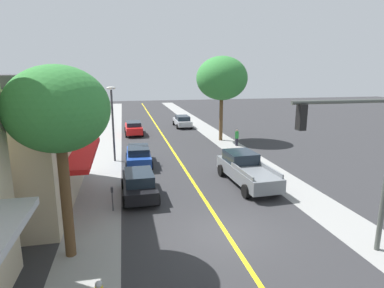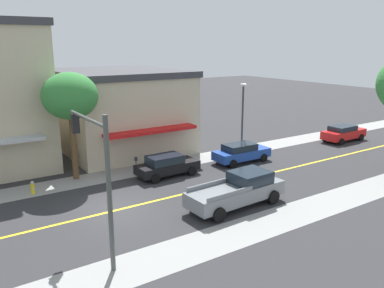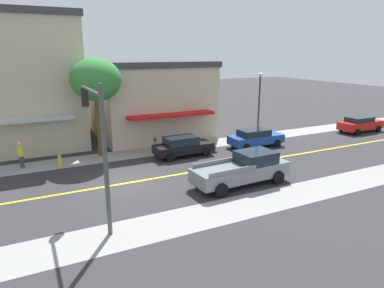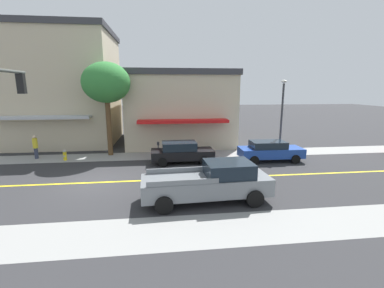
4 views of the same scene
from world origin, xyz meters
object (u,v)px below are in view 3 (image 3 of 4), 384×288
at_px(parking_meter, 155,143).
at_px(blue_sedan_left_curb, 255,138).
at_px(traffic_light_mast, 98,133).
at_px(pedestrian_yellow_shirt, 21,154).
at_px(grey_pickup_truck, 244,169).
at_px(street_lamp, 259,99).
at_px(black_sedan_left_curb, 183,146).
at_px(street_tree_right_corner, 96,80).
at_px(red_sedan_left_curb, 360,124).
at_px(fire_hydrant, 60,160).

distance_m(parking_meter, blue_sedan_left_curb, 8.41).
xyz_separation_m(traffic_light_mast, pedestrian_yellow_shirt, (-10.28, -3.26, -3.30)).
height_order(parking_meter, grey_pickup_truck, grey_pickup_truck).
relative_size(street_lamp, black_sedan_left_curb, 1.32).
xyz_separation_m(traffic_light_mast, blue_sedan_left_curb, (-7.55, 14.28, -3.48)).
bearing_deg(grey_pickup_truck, parking_meter, 104.28).
height_order(street_tree_right_corner, grey_pickup_truck, street_tree_right_corner).
xyz_separation_m(street_lamp, red_sedan_left_curb, (1.91, 11.08, -2.91)).
distance_m(street_tree_right_corner, blue_sedan_left_curb, 13.43).
bearing_deg(pedestrian_yellow_shirt, blue_sedan_left_curb, -78.74).
bearing_deg(blue_sedan_left_curb, fire_hydrant, 173.92).
relative_size(street_tree_right_corner, fire_hydrant, 8.85).
bearing_deg(black_sedan_left_curb, parking_meter, 137.93).
height_order(street_tree_right_corner, black_sedan_left_curb, street_tree_right_corner).
height_order(traffic_light_mast, grey_pickup_truck, traffic_light_mast).
height_order(street_tree_right_corner, red_sedan_left_curb, street_tree_right_corner).
relative_size(street_tree_right_corner, black_sedan_left_curb, 1.62).
bearing_deg(black_sedan_left_curb, traffic_light_mast, -135.87).
height_order(parking_meter, street_lamp, street_lamp).
distance_m(street_tree_right_corner, grey_pickup_truck, 12.57).
height_order(black_sedan_left_curb, grey_pickup_truck, grey_pickup_truck).
xyz_separation_m(red_sedan_left_curb, black_sedan_left_curb, (-0.36, -19.23, -0.01)).
bearing_deg(blue_sedan_left_curb, street_tree_right_corner, 166.23).
height_order(parking_meter, traffic_light_mast, traffic_light_mast).
xyz_separation_m(traffic_light_mast, street_lamp, (-9.39, 15.88, -0.55)).
bearing_deg(black_sedan_left_curb, pedestrian_yellow_shirt, 166.19).
bearing_deg(blue_sedan_left_curb, black_sedan_left_curb, 178.70).
distance_m(red_sedan_left_curb, blue_sedan_left_curb, 12.68).
xyz_separation_m(blue_sedan_left_curb, pedestrian_yellow_shirt, (-2.73, -17.54, 0.18)).
bearing_deg(street_tree_right_corner, traffic_light_mast, -11.51).
bearing_deg(blue_sedan_left_curb, red_sedan_left_curb, 0.95).
height_order(street_tree_right_corner, pedestrian_yellow_shirt, street_tree_right_corner).
height_order(parking_meter, blue_sedan_left_curb, blue_sedan_left_curb).
xyz_separation_m(parking_meter, grey_pickup_truck, (8.24, 2.51, 0.09)).
xyz_separation_m(red_sedan_left_curb, grey_pickup_truck, (6.44, -18.40, 0.14)).
bearing_deg(parking_meter, street_tree_right_corner, -111.27).
xyz_separation_m(fire_hydrant, blue_sedan_left_curb, (1.95, 15.19, 0.38)).
height_order(fire_hydrant, parking_meter, parking_meter).
distance_m(traffic_light_mast, pedestrian_yellow_shirt, 11.28).
relative_size(street_tree_right_corner, blue_sedan_left_curb, 1.57).
bearing_deg(black_sedan_left_curb, street_lamp, 9.50).
bearing_deg(street_tree_right_corner, red_sedan_left_curb, 82.40).
bearing_deg(street_tree_right_corner, street_lamp, 84.16).
bearing_deg(street_tree_right_corner, grey_pickup_truck, 33.15).
relative_size(grey_pickup_truck, pedestrian_yellow_shirt, 3.36).
bearing_deg(red_sedan_left_curb, traffic_light_mast, -165.48).
height_order(red_sedan_left_curb, black_sedan_left_curb, black_sedan_left_curb).
relative_size(street_lamp, red_sedan_left_curb, 1.26).
xyz_separation_m(parking_meter, traffic_light_mast, (9.29, -6.05, 3.42)).
relative_size(fire_hydrant, parking_meter, 0.64).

